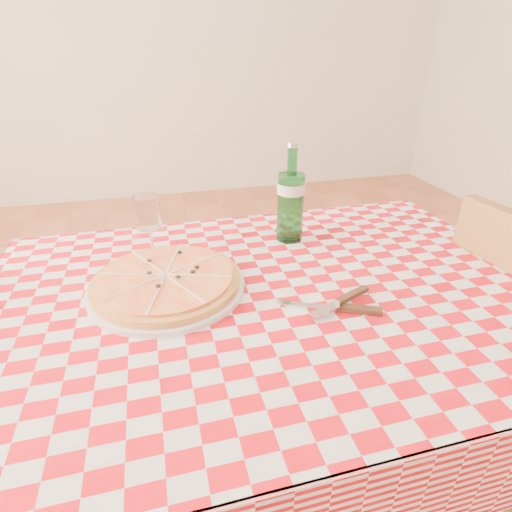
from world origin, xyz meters
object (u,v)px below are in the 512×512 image
(pizza_plate, at_px, (166,280))
(water_bottle, at_px, (291,193))
(dining_table, at_px, (270,325))
(wine_glass, at_px, (150,226))

(pizza_plate, relative_size, water_bottle, 1.29)
(dining_table, relative_size, water_bottle, 4.35)
(water_bottle, xyz_separation_m, wine_glass, (-0.38, -0.00, -0.06))
(pizza_plate, relative_size, wine_glass, 2.18)
(dining_table, xyz_separation_m, pizza_plate, (-0.23, 0.07, 0.12))
(dining_table, relative_size, wine_glass, 7.35)
(dining_table, distance_m, water_bottle, 0.37)
(pizza_plate, bearing_deg, dining_table, -15.97)
(dining_table, bearing_deg, wine_glass, 135.59)
(pizza_plate, bearing_deg, wine_glass, 97.89)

